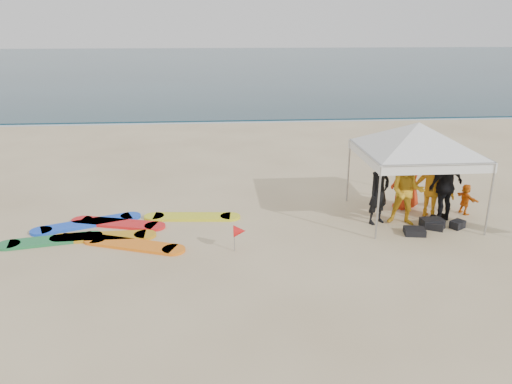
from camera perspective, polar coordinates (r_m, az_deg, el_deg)
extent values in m
plane|color=beige|center=(10.06, 4.09, -11.20)|extent=(120.00, 120.00, 0.00)
cube|color=#0C2633|center=(68.81, -3.61, 14.52)|extent=(160.00, 84.00, 0.08)
cube|color=silver|center=(27.31, -1.66, 8.13)|extent=(160.00, 1.20, 0.01)
imported|color=black|center=(13.32, 13.87, 0.07)|extent=(0.76, 0.67, 1.75)
imported|color=gold|center=(13.41, 16.86, 0.06)|extent=(1.05, 0.92, 1.81)
imported|color=#C87711|center=(14.23, 19.54, 0.80)|extent=(1.32, 1.24, 1.79)
imported|color=black|center=(14.01, 20.86, 0.73)|extent=(1.24, 0.91, 1.96)
imported|color=red|center=(14.63, 16.95, 1.89)|extent=(1.14, 0.99, 1.96)
imported|color=orange|center=(14.88, 22.81, -0.74)|extent=(0.44, 0.83, 0.85)
cylinder|color=#A5A5A8|center=(14.81, 10.52, 2.39)|extent=(0.05, 0.05, 1.86)
cylinder|color=#A5A5A8|center=(15.77, 20.35, 2.51)|extent=(0.05, 0.05, 1.86)
cylinder|color=#A5A5A8|center=(12.28, 13.80, -1.26)|extent=(0.05, 0.05, 1.86)
cylinder|color=#A5A5A8|center=(13.42, 25.17, -0.85)|extent=(0.05, 0.05, 1.86)
cube|color=white|center=(12.55, 20.14, 2.42)|extent=(2.88, 0.02, 0.24)
cube|color=white|center=(15.04, 15.85, 5.42)|extent=(2.88, 0.02, 0.24)
cube|color=white|center=(13.32, 12.24, 4.04)|extent=(0.02, 2.88, 0.24)
cube|color=white|center=(14.37, 22.96, 4.04)|extent=(0.02, 2.88, 0.24)
pyramid|color=white|center=(13.60, 18.16, 7.57)|extent=(3.94, 3.94, 0.74)
cylinder|color=#A5A5A8|center=(11.53, -2.48, -5.41)|extent=(0.02, 0.02, 0.60)
cone|color=red|center=(11.46, -1.89, -4.49)|extent=(0.28, 0.28, 0.28)
cube|color=black|center=(13.73, 19.47, -3.33)|extent=(0.58, 0.39, 0.22)
cube|color=black|center=(13.60, 19.70, -3.66)|extent=(0.55, 0.49, 0.18)
cube|color=black|center=(13.11, 17.67, -4.31)|extent=(0.56, 0.48, 0.16)
cube|color=black|center=(13.88, 22.04, -3.45)|extent=(0.44, 0.41, 0.20)
cube|color=#21793F|center=(13.07, -22.41, -5.16)|extent=(1.94, 0.91, 0.07)
cube|color=yellow|center=(13.65, -7.31, -2.83)|extent=(2.10, 0.71, 0.07)
cube|color=orange|center=(12.86, -17.04, -4.92)|extent=(2.03, 0.59, 0.07)
cube|color=orange|center=(12.23, -13.82, -5.88)|extent=(2.13, 1.24, 0.07)
cube|color=red|center=(13.59, -15.51, -3.48)|extent=(2.14, 1.10, 0.07)
cube|color=blue|center=(13.82, -18.70, -3.44)|extent=(2.30, 1.36, 0.07)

